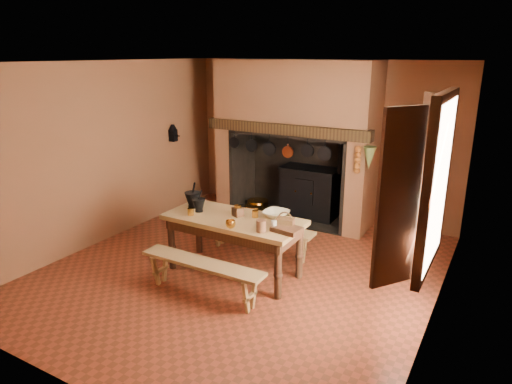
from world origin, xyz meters
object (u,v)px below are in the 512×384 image
(mixing_bowl, at_px, (276,214))
(coffee_grinder, at_px, (238,211))
(iron_range, at_px, (310,192))
(bench_front, at_px, (202,270))
(wicker_basket, at_px, (285,223))
(work_table, at_px, (234,226))

(mixing_bowl, bearing_deg, coffee_grinder, -153.93)
(iron_range, relative_size, bench_front, 0.96)
(iron_range, bearing_deg, coffee_grinder, -89.75)
(iron_range, xyz_separation_m, wicker_basket, (0.75, -2.57, 0.40))
(work_table, bearing_deg, wicker_basket, 0.09)
(bench_front, xyz_separation_m, mixing_bowl, (0.48, 1.03, 0.50))
(coffee_grinder, bearing_deg, mixing_bowl, 46.73)
(work_table, height_order, mixing_bowl, mixing_bowl)
(bench_front, distance_m, wicker_basket, 1.18)
(work_table, xyz_separation_m, bench_front, (0.00, -0.73, -0.33))
(work_table, height_order, coffee_grinder, coffee_grinder)
(iron_range, height_order, work_table, iron_range)
(iron_range, relative_size, work_table, 0.86)
(iron_range, xyz_separation_m, mixing_bowl, (0.47, -2.27, 0.37))
(bench_front, bearing_deg, wicker_basket, 44.07)
(work_table, height_order, wicker_basket, wicker_basket)
(coffee_grinder, bearing_deg, wicker_basket, 14.82)
(coffee_grinder, relative_size, mixing_bowl, 0.56)
(bench_front, relative_size, coffee_grinder, 8.83)
(iron_range, distance_m, work_table, 2.58)
(work_table, distance_m, bench_front, 0.80)
(bench_front, bearing_deg, work_table, 90.00)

